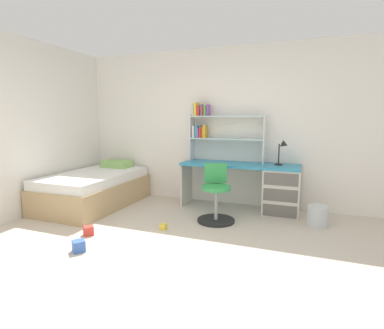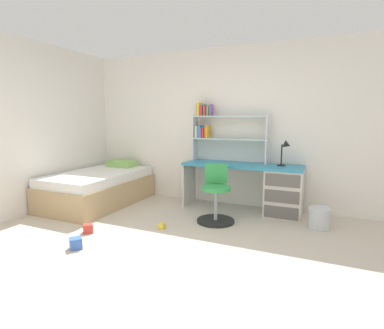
{
  "view_description": "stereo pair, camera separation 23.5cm",
  "coord_description": "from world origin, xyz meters",
  "px_view_note": "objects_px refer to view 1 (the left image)",
  "views": [
    {
      "loc": [
        1.28,
        -2.31,
        1.41
      ],
      "look_at": [
        -0.17,
        1.52,
        0.79
      ],
      "focal_mm": 28.03,
      "sensor_mm": 36.0,
      "label": 1
    },
    {
      "loc": [
        1.5,
        -2.22,
        1.41
      ],
      "look_at": [
        -0.17,
        1.52,
        0.79
      ],
      "focal_mm": 28.03,
      "sensor_mm": 36.0,
      "label": 2
    }
  ],
  "objects_px": {
    "bookshelf_hutch": "(215,127)",
    "swivel_chair": "(216,199)",
    "bed_platform": "(95,189)",
    "toy_block_yellow_0": "(163,227)",
    "toy_block_red_1": "(88,231)",
    "desk": "(270,186)",
    "waste_bin": "(317,216)",
    "toy_block_blue_2": "(79,246)",
    "desk_lamp": "(283,148)"
  },
  "relations": [
    {
      "from": "toy_block_blue_2",
      "to": "bookshelf_hutch",
      "type": "bearing_deg",
      "value": 69.68
    },
    {
      "from": "toy_block_red_1",
      "to": "toy_block_blue_2",
      "type": "relative_size",
      "value": 0.9
    },
    {
      "from": "toy_block_yellow_0",
      "to": "bed_platform",
      "type": "bearing_deg",
      "value": 158.79
    },
    {
      "from": "toy_block_yellow_0",
      "to": "toy_block_red_1",
      "type": "bearing_deg",
      "value": -147.73
    },
    {
      "from": "swivel_chair",
      "to": "bed_platform",
      "type": "bearing_deg",
      "value": 179.15
    },
    {
      "from": "swivel_chair",
      "to": "desk_lamp",
      "type": "bearing_deg",
      "value": 40.07
    },
    {
      "from": "bookshelf_hutch",
      "to": "toy_block_red_1",
      "type": "relative_size",
      "value": 11.0
    },
    {
      "from": "bookshelf_hutch",
      "to": "toy_block_red_1",
      "type": "distance_m",
      "value": 2.47
    },
    {
      "from": "toy_block_yellow_0",
      "to": "toy_block_red_1",
      "type": "distance_m",
      "value": 0.92
    },
    {
      "from": "bookshelf_hutch",
      "to": "swivel_chair",
      "type": "distance_m",
      "value": 1.28
    },
    {
      "from": "desk_lamp",
      "to": "swivel_chair",
      "type": "relative_size",
      "value": 0.48
    },
    {
      "from": "bookshelf_hutch",
      "to": "swivel_chair",
      "type": "bearing_deg",
      "value": -72.06
    },
    {
      "from": "bed_platform",
      "to": "toy_block_red_1",
      "type": "distance_m",
      "value": 1.35
    },
    {
      "from": "bed_platform",
      "to": "toy_block_blue_2",
      "type": "relative_size",
      "value": 14.79
    },
    {
      "from": "bookshelf_hutch",
      "to": "toy_block_red_1",
      "type": "height_order",
      "value": "bookshelf_hutch"
    },
    {
      "from": "desk_lamp",
      "to": "toy_block_red_1",
      "type": "bearing_deg",
      "value": -140.61
    },
    {
      "from": "bed_platform",
      "to": "toy_block_red_1",
      "type": "bearing_deg",
      "value": -54.83
    },
    {
      "from": "desk",
      "to": "swivel_chair",
      "type": "distance_m",
      "value": 0.93
    },
    {
      "from": "desk",
      "to": "toy_block_blue_2",
      "type": "height_order",
      "value": "desk"
    },
    {
      "from": "desk_lamp",
      "to": "bookshelf_hutch",
      "type": "bearing_deg",
      "value": 174.03
    },
    {
      "from": "desk",
      "to": "waste_bin",
      "type": "xyz_separation_m",
      "value": [
        0.67,
        -0.36,
        -0.27
      ]
    },
    {
      "from": "bed_platform",
      "to": "waste_bin",
      "type": "distance_m",
      "value": 3.41
    },
    {
      "from": "desk_lamp",
      "to": "toy_block_yellow_0",
      "type": "relative_size",
      "value": 4.98
    },
    {
      "from": "bookshelf_hutch",
      "to": "toy_block_yellow_0",
      "type": "bearing_deg",
      "value": -101.38
    },
    {
      "from": "desk",
      "to": "desk_lamp",
      "type": "distance_m",
      "value": 0.6
    },
    {
      "from": "waste_bin",
      "to": "desk",
      "type": "bearing_deg",
      "value": 151.28
    },
    {
      "from": "desk",
      "to": "toy_block_yellow_0",
      "type": "xyz_separation_m",
      "value": [
        -1.19,
        -1.22,
        -0.37
      ]
    },
    {
      "from": "bed_platform",
      "to": "toy_block_blue_2",
      "type": "xyz_separation_m",
      "value": [
        0.98,
        -1.5,
        -0.21
      ]
    },
    {
      "from": "desk",
      "to": "desk_lamp",
      "type": "relative_size",
      "value": 4.71
    },
    {
      "from": "desk_lamp",
      "to": "swivel_chair",
      "type": "distance_m",
      "value": 1.26
    },
    {
      "from": "toy_block_yellow_0",
      "to": "toy_block_blue_2",
      "type": "relative_size",
      "value": 0.63
    },
    {
      "from": "swivel_chair",
      "to": "bed_platform",
      "type": "height_order",
      "value": "swivel_chair"
    },
    {
      "from": "desk",
      "to": "toy_block_yellow_0",
      "type": "bearing_deg",
      "value": -134.28
    },
    {
      "from": "desk_lamp",
      "to": "toy_block_yellow_0",
      "type": "xyz_separation_m",
      "value": [
        -1.35,
        -1.26,
        -0.94
      ]
    },
    {
      "from": "bookshelf_hutch",
      "to": "toy_block_blue_2",
      "type": "distance_m",
      "value": 2.71
    },
    {
      "from": "waste_bin",
      "to": "toy_block_yellow_0",
      "type": "xyz_separation_m",
      "value": [
        -1.85,
        -0.85,
        -0.1
      ]
    },
    {
      "from": "bookshelf_hutch",
      "to": "swivel_chair",
      "type": "height_order",
      "value": "bookshelf_hutch"
    },
    {
      "from": "toy_block_yellow_0",
      "to": "toy_block_red_1",
      "type": "height_order",
      "value": "toy_block_red_1"
    },
    {
      "from": "bookshelf_hutch",
      "to": "swivel_chair",
      "type": "xyz_separation_m",
      "value": [
        0.26,
        -0.8,
        -0.97
      ]
    },
    {
      "from": "desk",
      "to": "bookshelf_hutch",
      "type": "bearing_deg",
      "value": 170.58
    },
    {
      "from": "desk",
      "to": "bed_platform",
      "type": "bearing_deg",
      "value": -167.29
    },
    {
      "from": "swivel_chair",
      "to": "toy_block_red_1",
      "type": "distance_m",
      "value": 1.71
    },
    {
      "from": "desk",
      "to": "swivel_chair",
      "type": "bearing_deg",
      "value": -135.22
    },
    {
      "from": "desk_lamp",
      "to": "toy_block_red_1",
      "type": "xyz_separation_m",
      "value": [
        -2.13,
        -1.75,
        -0.93
      ]
    },
    {
      "from": "waste_bin",
      "to": "desk_lamp",
      "type": "bearing_deg",
      "value": 141.21
    },
    {
      "from": "bookshelf_hutch",
      "to": "desk_lamp",
      "type": "xyz_separation_m",
      "value": [
        1.08,
        -0.11,
        -0.3
      ]
    },
    {
      "from": "waste_bin",
      "to": "bed_platform",
      "type": "bearing_deg",
      "value": -175.76
    },
    {
      "from": "toy_block_yellow_0",
      "to": "bookshelf_hutch",
      "type": "bearing_deg",
      "value": 78.62
    },
    {
      "from": "desk_lamp",
      "to": "toy_block_blue_2",
      "type": "xyz_separation_m",
      "value": [
        -1.92,
        -2.16,
        -0.92
      ]
    },
    {
      "from": "desk",
      "to": "toy_block_blue_2",
      "type": "bearing_deg",
      "value": -129.59
    }
  ]
}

